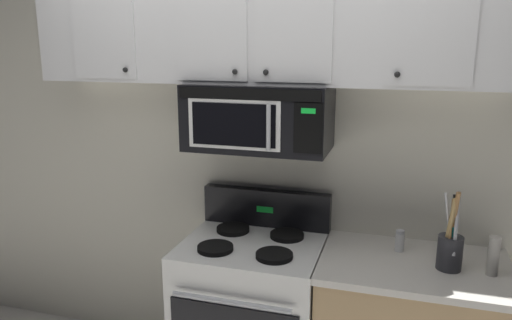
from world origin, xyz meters
The scene contains 7 objects.
back_wall centered at (0.00, 0.79, 1.35)m, with size 5.20×0.10×2.70m, color silver.
stove_range centered at (0.00, 0.42, 0.47)m, with size 0.76×0.69×1.12m.
over_range_microwave centered at (0.00, 0.54, 1.58)m, with size 0.76×0.43×0.35m.
upper_cabinets centered at (0.00, 0.57, 2.02)m, with size 2.50×0.36×0.55m.
utensil_crock_charcoal centered at (1.00, 0.40, 1.02)m, with size 0.12×0.12×0.40m.
salt_shaker centered at (0.76, 0.55, 0.96)m, with size 0.05×0.05×0.11m.
pepper_mill centered at (1.18, 0.39, 1.00)m, with size 0.05×0.05×0.19m, color #B7B2A8.
Camera 1 is at (0.74, -1.95, 1.96)m, focal length 34.41 mm.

